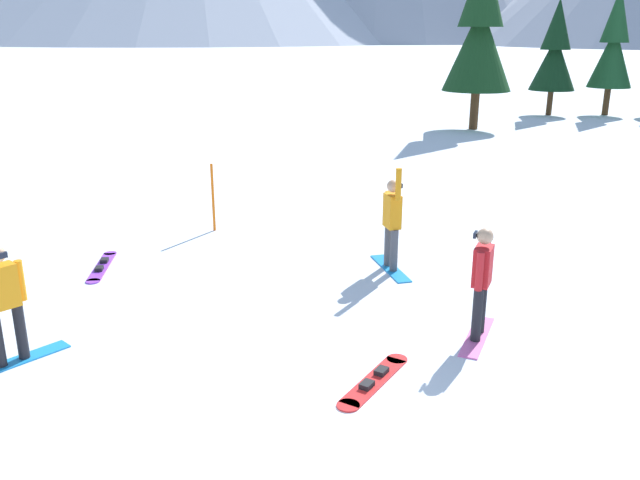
{
  "coord_description": "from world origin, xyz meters",
  "views": [
    {
      "loc": [
        2.03,
        -6.36,
        4.47
      ],
      "look_at": [
        0.11,
        4.17,
        1.0
      ],
      "focal_mm": 36.76,
      "sensor_mm": 36.0,
      "label": 1
    }
  ],
  "objects_px": {
    "loose_snowboard_far_spare": "(374,380)",
    "trail_marker_pole": "(213,198)",
    "snowboarder_foreground": "(4,303)",
    "loose_snowboard_near_right": "(102,266)",
    "pine_tree_twin": "(555,52)",
    "snowboarder_background": "(392,221)",
    "pine_tree_slender": "(480,31)",
    "pine_tree_broad": "(614,46)",
    "snowboarder_midground": "(481,281)"
  },
  "relations": [
    {
      "from": "loose_snowboard_near_right",
      "to": "pine_tree_broad",
      "type": "bearing_deg",
      "value": 60.61
    },
    {
      "from": "snowboarder_midground",
      "to": "snowboarder_background",
      "type": "distance_m",
      "value": 3.13
    },
    {
      "from": "snowboarder_background",
      "to": "loose_snowboard_far_spare",
      "type": "distance_m",
      "value": 4.43
    },
    {
      "from": "snowboarder_foreground",
      "to": "snowboarder_midground",
      "type": "distance_m",
      "value": 6.73
    },
    {
      "from": "trail_marker_pole",
      "to": "snowboarder_background",
      "type": "bearing_deg",
      "value": -23.34
    },
    {
      "from": "loose_snowboard_near_right",
      "to": "snowboarder_background",
      "type": "bearing_deg",
      "value": 9.42
    },
    {
      "from": "snowboarder_midground",
      "to": "pine_tree_twin",
      "type": "xyz_separation_m",
      "value": [
        5.0,
        28.01,
        2.33
      ]
    },
    {
      "from": "snowboarder_foreground",
      "to": "snowboarder_background",
      "type": "xyz_separation_m",
      "value": [
        4.9,
        4.73,
        0.05
      ]
    },
    {
      "from": "pine_tree_twin",
      "to": "snowboarder_midground",
      "type": "bearing_deg",
      "value": -100.11
    },
    {
      "from": "snowboarder_midground",
      "to": "loose_snowboard_far_spare",
      "type": "relative_size",
      "value": 1.02
    },
    {
      "from": "snowboarder_foreground",
      "to": "pine_tree_twin",
      "type": "relative_size",
      "value": 0.29
    },
    {
      "from": "pine_tree_broad",
      "to": "pine_tree_twin",
      "type": "height_order",
      "value": "pine_tree_broad"
    },
    {
      "from": "snowboarder_midground",
      "to": "loose_snowboard_far_spare",
      "type": "bearing_deg",
      "value": -131.35
    },
    {
      "from": "pine_tree_broad",
      "to": "snowboarder_midground",
      "type": "bearing_deg",
      "value": -105.61
    },
    {
      "from": "loose_snowboard_far_spare",
      "to": "loose_snowboard_near_right",
      "type": "relative_size",
      "value": 0.92
    },
    {
      "from": "loose_snowboard_near_right",
      "to": "pine_tree_twin",
      "type": "height_order",
      "value": "pine_tree_twin"
    },
    {
      "from": "snowboarder_foreground",
      "to": "loose_snowboard_far_spare",
      "type": "xyz_separation_m",
      "value": [
        5.02,
        0.4,
        -0.89
      ]
    },
    {
      "from": "snowboarder_midground",
      "to": "loose_snowboard_near_right",
      "type": "relative_size",
      "value": 0.94
    },
    {
      "from": "loose_snowboard_far_spare",
      "to": "snowboarder_midground",
      "type": "bearing_deg",
      "value": 48.65
    },
    {
      "from": "snowboarder_foreground",
      "to": "loose_snowboard_near_right",
      "type": "relative_size",
      "value": 0.95
    },
    {
      "from": "pine_tree_twin",
      "to": "snowboarder_foreground",
      "type": "bearing_deg",
      "value": -110.84
    },
    {
      "from": "pine_tree_twin",
      "to": "pine_tree_slender",
      "type": "relative_size",
      "value": 0.75
    },
    {
      "from": "snowboarder_background",
      "to": "trail_marker_pole",
      "type": "xyz_separation_m",
      "value": [
        -4.21,
        1.82,
        -0.18
      ]
    },
    {
      "from": "snowboarder_background",
      "to": "loose_snowboard_far_spare",
      "type": "xyz_separation_m",
      "value": [
        0.13,
        -4.33,
        -0.94
      ]
    },
    {
      "from": "trail_marker_pole",
      "to": "snowboarder_midground",
      "type": "bearing_deg",
      "value": -38.42
    },
    {
      "from": "snowboarder_foreground",
      "to": "pine_tree_broad",
      "type": "bearing_deg",
      "value": 64.78
    },
    {
      "from": "trail_marker_pole",
      "to": "loose_snowboard_far_spare",
      "type": "bearing_deg",
      "value": -54.79
    },
    {
      "from": "loose_snowboard_near_right",
      "to": "pine_tree_broad",
      "type": "relative_size",
      "value": 0.28
    },
    {
      "from": "pine_tree_slender",
      "to": "snowboarder_background",
      "type": "bearing_deg",
      "value": -96.86
    },
    {
      "from": "pine_tree_broad",
      "to": "pine_tree_twin",
      "type": "xyz_separation_m",
      "value": [
        -3.0,
        -0.61,
        -0.34
      ]
    },
    {
      "from": "pine_tree_slender",
      "to": "pine_tree_broad",
      "type": "bearing_deg",
      "value": 42.67
    },
    {
      "from": "snowboarder_foreground",
      "to": "snowboarder_midground",
      "type": "height_order",
      "value": "snowboarder_foreground"
    },
    {
      "from": "loose_snowboard_far_spare",
      "to": "pine_tree_broad",
      "type": "bearing_deg",
      "value": 72.72
    },
    {
      "from": "snowboarder_background",
      "to": "pine_tree_twin",
      "type": "xyz_separation_m",
      "value": [
        6.52,
        25.28,
        2.28
      ]
    },
    {
      "from": "snowboarder_midground",
      "to": "pine_tree_twin",
      "type": "relative_size",
      "value": 0.29
    },
    {
      "from": "snowboarder_foreground",
      "to": "pine_tree_twin",
      "type": "bearing_deg",
      "value": 69.16
    },
    {
      "from": "snowboarder_midground",
      "to": "trail_marker_pole",
      "type": "xyz_separation_m",
      "value": [
        -5.74,
        4.55,
        -0.13
      ]
    },
    {
      "from": "snowboarder_midground",
      "to": "loose_snowboard_near_right",
      "type": "height_order",
      "value": "snowboarder_midground"
    },
    {
      "from": "snowboarder_midground",
      "to": "loose_snowboard_near_right",
      "type": "xyz_separation_m",
      "value": [
        -7.11,
        1.81,
        -0.89
      ]
    },
    {
      "from": "loose_snowboard_near_right",
      "to": "pine_tree_slender",
      "type": "xyz_separation_m",
      "value": [
        7.89,
        20.17,
        4.3
      ]
    },
    {
      "from": "trail_marker_pole",
      "to": "pine_tree_twin",
      "type": "bearing_deg",
      "value": 65.41
    },
    {
      "from": "pine_tree_broad",
      "to": "pine_tree_twin",
      "type": "bearing_deg",
      "value": -168.5
    },
    {
      "from": "snowboarder_midground",
      "to": "trail_marker_pole",
      "type": "bearing_deg",
      "value": 141.58
    },
    {
      "from": "snowboarder_midground",
      "to": "snowboarder_background",
      "type": "xyz_separation_m",
      "value": [
        -1.53,
        2.74,
        0.05
      ]
    },
    {
      "from": "snowboarder_background",
      "to": "pine_tree_slender",
      "type": "relative_size",
      "value": 0.26
    },
    {
      "from": "pine_tree_twin",
      "to": "pine_tree_broad",
      "type": "bearing_deg",
      "value": 11.5
    },
    {
      "from": "loose_snowboard_near_right",
      "to": "pine_tree_broad",
      "type": "height_order",
      "value": "pine_tree_broad"
    },
    {
      "from": "pine_tree_twin",
      "to": "trail_marker_pole",
      "type": "bearing_deg",
      "value": -114.59
    },
    {
      "from": "snowboarder_foreground",
      "to": "pine_tree_twin",
      "type": "distance_m",
      "value": 32.19
    },
    {
      "from": "loose_snowboard_far_spare",
      "to": "trail_marker_pole",
      "type": "relative_size",
      "value": 1.08
    }
  ]
}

